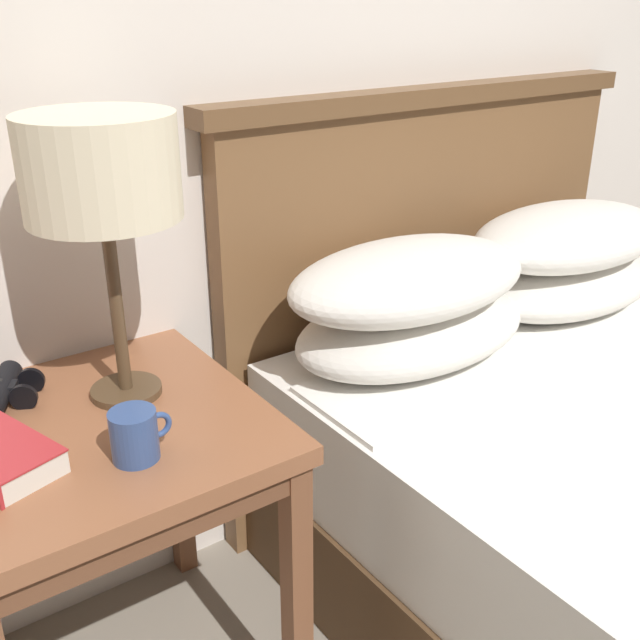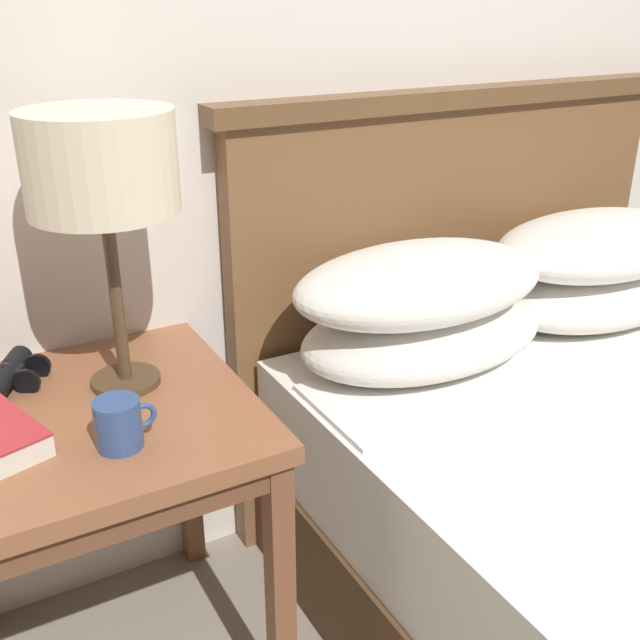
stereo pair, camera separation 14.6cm
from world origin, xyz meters
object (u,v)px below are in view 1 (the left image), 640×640
at_px(binoculars_pair, 1,390).
at_px(table_lamp, 101,174).
at_px(coffee_mug, 135,435).
at_px(nightstand, 97,464).

bearing_deg(binoculars_pair, table_lamp, -28.10).
relative_size(binoculars_pair, coffee_mug, 1.57).
bearing_deg(table_lamp, coffee_mug, -107.41).
distance_m(table_lamp, binoculars_pair, 0.45).
bearing_deg(nightstand, table_lamp, 35.38).
distance_m(nightstand, table_lamp, 0.51).
relative_size(nightstand, binoculars_pair, 3.92).
bearing_deg(nightstand, coffee_mug, -79.84).
xyz_separation_m(nightstand, coffee_mug, (0.03, -0.14, 0.13)).
height_order(nightstand, coffee_mug, coffee_mug).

